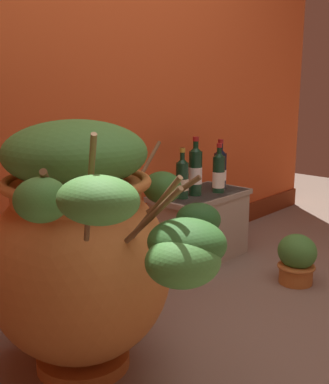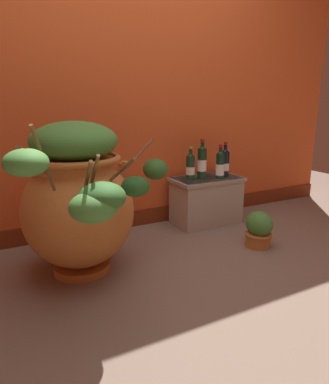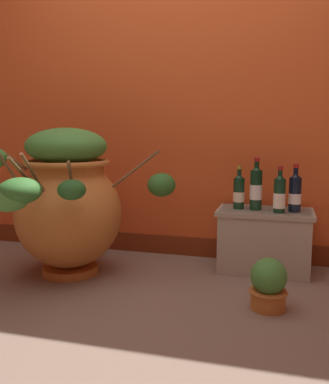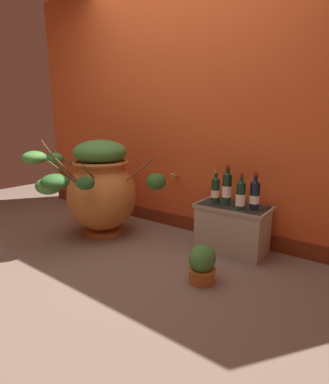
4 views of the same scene
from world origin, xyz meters
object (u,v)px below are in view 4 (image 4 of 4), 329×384
(terracotta_urn, at_px, (100,187))
(wine_bottle_right, at_px, (227,188))
(wine_bottle_left, at_px, (215,189))
(potted_shrub, at_px, (202,264))
(wine_bottle_middle, at_px, (255,194))
(wine_bottle_back, at_px, (241,195))

(terracotta_urn, bearing_deg, wine_bottle_right, 19.40)
(wine_bottle_left, xyz_separation_m, potted_shrub, (0.22, -0.61, -0.39))
(terracotta_urn, relative_size, wine_bottle_right, 3.15)
(wine_bottle_middle, relative_size, wine_bottle_back, 1.03)
(potted_shrub, bearing_deg, terracotta_urn, 170.76)
(wine_bottle_left, bearing_deg, wine_bottle_back, -14.15)
(terracotta_urn, relative_size, wine_bottle_left, 3.74)
(wine_bottle_back, bearing_deg, wine_bottle_middle, 31.85)
(wine_bottle_back, bearing_deg, wine_bottle_right, 158.53)
(wine_bottle_middle, relative_size, wine_bottle_right, 0.89)
(terracotta_urn, xyz_separation_m, wine_bottle_right, (1.14, 0.40, 0.07))
(terracotta_urn, relative_size, wine_bottle_back, 3.66)
(terracotta_urn, height_order, wine_bottle_back, terracotta_urn)
(wine_bottle_back, xyz_separation_m, potted_shrub, (-0.03, -0.55, -0.39))
(terracotta_urn, xyz_separation_m, wine_bottle_middle, (1.38, 0.40, 0.05))
(wine_bottle_left, relative_size, potted_shrub, 1.05)
(wine_bottle_left, distance_m, wine_bottle_back, 0.26)
(wine_bottle_middle, bearing_deg, wine_bottle_back, -148.15)
(wine_bottle_middle, xyz_separation_m, wine_bottle_right, (-0.24, -0.00, 0.02))
(terracotta_urn, xyz_separation_m, potted_shrub, (1.25, -0.20, -0.35))
(wine_bottle_right, relative_size, wine_bottle_back, 1.16)
(wine_bottle_left, bearing_deg, terracotta_urn, -158.39)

